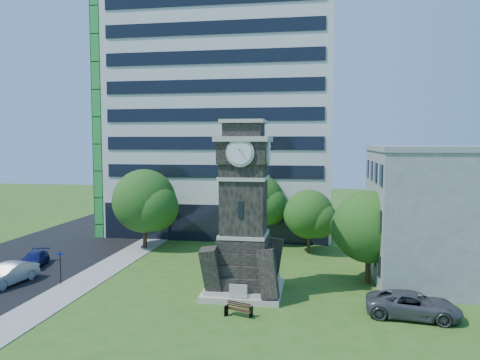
% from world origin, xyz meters
% --- Properties ---
extents(ground, '(160.00, 160.00, 0.00)m').
position_xyz_m(ground, '(0.00, 0.00, 0.00)').
color(ground, '#2F5919').
rests_on(ground, ground).
extents(sidewalk, '(3.00, 70.00, 0.06)m').
position_xyz_m(sidewalk, '(-9.50, 5.00, 0.03)').
color(sidewalk, gray).
rests_on(sidewalk, ground).
extents(street, '(14.00, 80.00, 0.02)m').
position_xyz_m(street, '(-18.00, 5.00, 0.01)').
color(street, black).
rests_on(street, ground).
extents(clock_tower, '(5.40, 5.40, 12.22)m').
position_xyz_m(clock_tower, '(3.00, 2.00, 5.28)').
color(clock_tower, beige).
rests_on(clock_tower, ground).
extents(office_tall, '(26.20, 15.11, 28.60)m').
position_xyz_m(office_tall, '(-3.20, 25.84, 14.22)').
color(office_tall, silver).
rests_on(office_tall, ground).
extents(office_low, '(15.20, 12.20, 10.40)m').
position_xyz_m(office_low, '(19.97, 8.00, 5.21)').
color(office_low, '#9A9DA0').
rests_on(office_low, ground).
extents(car_street_mid, '(2.35, 4.98, 1.58)m').
position_xyz_m(car_street_mid, '(-14.75, 1.00, 0.79)').
color(car_street_mid, '#96989D').
rests_on(car_street_mid, ground).
extents(car_street_north, '(2.79, 4.56, 1.23)m').
position_xyz_m(car_street_north, '(-15.89, 5.91, 0.62)').
color(car_street_north, navy).
rests_on(car_street_north, ground).
extents(car_east_lot, '(5.87, 3.25, 1.56)m').
position_xyz_m(car_east_lot, '(13.92, -0.98, 0.78)').
color(car_east_lot, '#4A4B4F').
rests_on(car_east_lot, ground).
extents(park_bench, '(1.65, 0.44, 0.85)m').
position_xyz_m(park_bench, '(3.39, -2.49, 0.45)').
color(park_bench, black).
rests_on(park_bench, ground).
extents(street_sign, '(0.60, 0.06, 2.52)m').
position_xyz_m(street_sign, '(-10.85, 1.57, 1.57)').
color(street_sign, black).
rests_on(street_sign, ground).
extents(tree_nw, '(7.03, 6.39, 8.01)m').
position_xyz_m(tree_nw, '(-9.00, 14.34, 4.62)').
color(tree_nw, '#332114').
rests_on(tree_nw, ground).
extents(tree_nc, '(5.93, 5.39, 7.35)m').
position_xyz_m(tree_nc, '(2.06, 18.25, 4.47)').
color(tree_nc, '#332114').
rests_on(tree_nc, ground).
extents(tree_ne, '(5.19, 4.72, 6.18)m').
position_xyz_m(tree_ne, '(7.38, 14.81, 3.66)').
color(tree_ne, '#332114').
rests_on(tree_ne, ground).
extents(tree_east, '(6.00, 5.45, 7.07)m').
position_xyz_m(tree_east, '(12.01, 5.79, 4.17)').
color(tree_east, '#332114').
rests_on(tree_east, ground).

